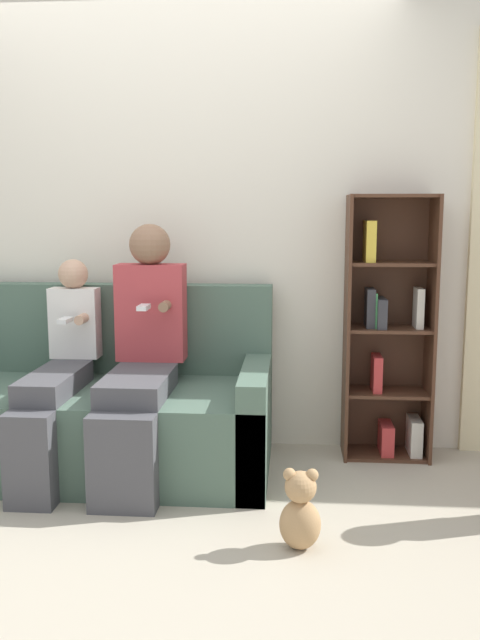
{
  "coord_description": "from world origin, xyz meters",
  "views": [
    {
      "loc": [
        0.69,
        -2.88,
        1.34
      ],
      "look_at": [
        0.42,
        0.58,
        0.8
      ],
      "focal_mm": 38.0,
      "sensor_mm": 36.0,
      "label": 1
    }
  ],
  "objects": [
    {
      "name": "ground_plane",
      "position": [
        0.0,
        0.0,
        0.0
      ],
      "size": [
        14.0,
        14.0,
        0.0
      ],
      "primitive_type": "plane",
      "color": "#B2A893"
    },
    {
      "name": "back_wall",
      "position": [
        0.0,
        1.0,
        1.27
      ],
      "size": [
        10.0,
        0.06,
        2.55
      ],
      "color": "silver",
      "rests_on": "ground_plane"
    },
    {
      "name": "couch",
      "position": [
        -0.38,
        0.54,
        0.3
      ],
      "size": [
        1.91,
        0.87,
        0.95
      ],
      "color": "#4C6656",
      "rests_on": "ground_plane"
    },
    {
      "name": "adult_seated",
      "position": [
        -0.07,
        0.45,
        0.66
      ],
      "size": [
        0.37,
        0.86,
        1.29
      ],
      "color": "#47474C",
      "rests_on": "ground_plane"
    },
    {
      "name": "child_seated",
      "position": [
        -0.5,
        0.39,
        0.55
      ],
      "size": [
        0.26,
        0.85,
        1.1
      ],
      "color": "#47474C",
      "rests_on": "ground_plane"
    },
    {
      "name": "bookshelf",
      "position": [
        1.21,
        0.85,
        0.69
      ],
      "size": [
        0.47,
        0.28,
        1.45
      ],
      "color": "#4C2D1E",
      "rests_on": "ground_plane"
    },
    {
      "name": "teddy_bear",
      "position": [
        0.73,
        -0.29,
        0.16
      ],
      "size": [
        0.17,
        0.14,
        0.34
      ],
      "color": "tan",
      "rests_on": "ground_plane"
    }
  ]
}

